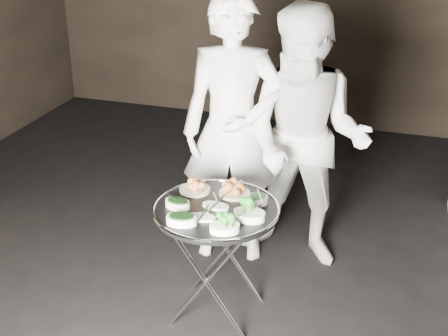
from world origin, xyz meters
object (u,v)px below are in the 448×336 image
(tray_stand, at_px, (216,258))
(waiter_right, at_px, (306,141))
(waiter_left, at_px, (233,131))
(serving_tray, at_px, (216,210))

(tray_stand, distance_m, waiter_right, 1.02)
(waiter_left, bearing_deg, waiter_right, -4.24)
(waiter_right, bearing_deg, tray_stand, -109.68)
(tray_stand, bearing_deg, serving_tray, -14.04)
(serving_tray, bearing_deg, waiter_left, 99.87)
(serving_tray, xyz_separation_m, waiter_left, (-0.13, 0.74, 0.20))
(tray_stand, relative_size, waiter_left, 0.39)
(serving_tray, xyz_separation_m, waiter_right, (0.37, 0.81, 0.17))
(tray_stand, distance_m, waiter_left, 0.92)
(tray_stand, xyz_separation_m, waiter_right, (0.37, 0.81, 0.50))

